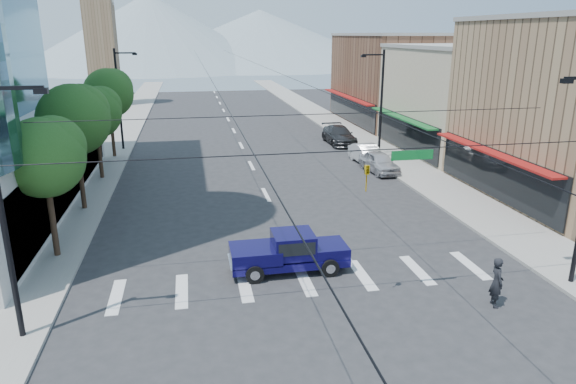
% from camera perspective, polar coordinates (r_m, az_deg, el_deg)
% --- Properties ---
extents(ground, '(160.00, 160.00, 0.00)m').
position_cam_1_polar(ground, '(21.21, 3.28, -11.51)').
color(ground, '#28282B').
rests_on(ground, ground).
extents(sidewalk_left, '(4.00, 120.00, 0.15)m').
position_cam_1_polar(sidewalk_left, '(59.35, -17.91, 6.52)').
color(sidewalk_left, gray).
rests_on(sidewalk_left, ground).
extents(sidewalk_right, '(4.00, 120.00, 0.15)m').
position_cam_1_polar(sidewalk_right, '(61.21, 5.14, 7.58)').
color(sidewalk_right, gray).
rests_on(sidewalk_right, ground).
extents(shop_mid, '(12.00, 14.00, 9.00)m').
position_cam_1_polar(shop_mid, '(49.06, 19.70, 9.53)').
color(shop_mid, tan).
rests_on(shop_mid, ground).
extents(shop_far, '(12.00, 18.00, 10.00)m').
position_cam_1_polar(shop_far, '(63.26, 12.40, 12.06)').
color(shop_far, brown).
rests_on(shop_far, ground).
extents(clock_tower, '(4.80, 4.80, 20.40)m').
position_cam_1_polar(clock_tower, '(80.90, -20.14, 16.48)').
color(clock_tower, '#8C6B4C').
rests_on(clock_tower, ground).
extents(mountain_left, '(80.00, 80.00, 22.00)m').
position_cam_1_polar(mountain_left, '(168.34, -15.05, 16.86)').
color(mountain_left, gray).
rests_on(mountain_left, ground).
extents(mountain_right, '(90.00, 90.00, 18.00)m').
position_cam_1_polar(mountain_right, '(179.73, -3.11, 16.73)').
color(mountain_right, gray).
rests_on(mountain_right, ground).
extents(tree_near, '(3.65, 3.64, 6.71)m').
position_cam_1_polar(tree_near, '(25.48, -25.21, 3.80)').
color(tree_near, black).
rests_on(tree_near, ground).
extents(tree_midnear, '(4.09, 4.09, 7.52)m').
position_cam_1_polar(tree_midnear, '(32.10, -22.46, 7.68)').
color(tree_midnear, black).
rests_on(tree_midnear, ground).
extents(tree_midfar, '(3.65, 3.64, 6.71)m').
position_cam_1_polar(tree_midfar, '(39.00, -20.44, 8.46)').
color(tree_midfar, black).
rests_on(tree_midfar, ground).
extents(tree_far, '(4.09, 4.09, 7.52)m').
position_cam_1_polar(tree_far, '(45.80, -19.17, 10.49)').
color(tree_far, black).
rests_on(tree_far, ground).
extents(signal_rig, '(21.80, 0.20, 9.00)m').
position_cam_1_polar(signal_rig, '(18.54, 4.85, -0.22)').
color(signal_rig, black).
rests_on(signal_rig, ground).
extents(lamp_pole_nw, '(2.00, 0.25, 9.00)m').
position_cam_1_polar(lamp_pole_nw, '(48.68, -18.17, 10.14)').
color(lamp_pole_nw, black).
rests_on(lamp_pole_nw, ground).
extents(lamp_pole_ne, '(2.00, 0.25, 9.00)m').
position_cam_1_polar(lamp_pole_ne, '(43.18, 10.18, 9.93)').
color(lamp_pole_ne, black).
rests_on(lamp_pole_ne, ground).
extents(pickup_truck, '(5.32, 2.09, 1.80)m').
position_cam_1_polar(pickup_truck, '(22.91, 0.04, -6.60)').
color(pickup_truck, '#0C083F').
rests_on(pickup_truck, ground).
extents(pedestrian, '(0.61, 0.81, 2.01)m').
position_cam_1_polar(pedestrian, '(21.63, 22.18, -9.26)').
color(pedestrian, black).
rests_on(pedestrian, ground).
extents(parked_car_near, '(2.21, 4.72, 1.56)m').
position_cam_1_polar(parked_car_near, '(39.94, 10.11, 3.29)').
color(parked_car_near, '#B6B5BA').
rests_on(parked_car_near, ground).
extents(parked_car_mid, '(1.96, 4.80, 1.55)m').
position_cam_1_polar(parked_car_mid, '(42.46, 8.80, 4.16)').
color(parked_car_mid, white).
rests_on(parked_car_mid, ground).
extents(parked_car_far, '(2.37, 5.80, 1.68)m').
position_cam_1_polar(parked_car_far, '(50.01, 5.68, 6.31)').
color(parked_car_far, '#29292C').
rests_on(parked_car_far, ground).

